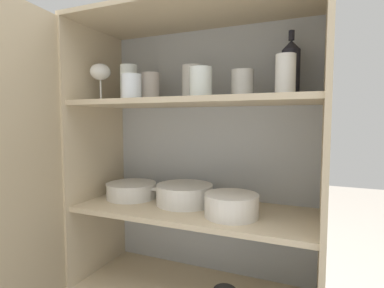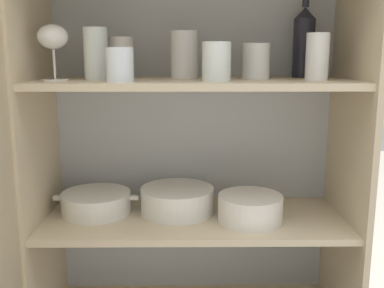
{
  "view_description": "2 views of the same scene",
  "coord_description": "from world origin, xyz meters",
  "px_view_note": "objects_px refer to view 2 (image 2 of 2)",
  "views": [
    {
      "loc": [
        0.45,
        -0.89,
        0.98
      ],
      "look_at": [
        -0.02,
        0.21,
        0.89
      ],
      "focal_mm": 28.0,
      "sensor_mm": 36.0,
      "label": 1
    },
    {
      "loc": [
        -0.02,
        -1.15,
        1.14
      ],
      "look_at": [
        -0.01,
        0.23,
        0.86
      ],
      "focal_mm": 42.0,
      "sensor_mm": 36.0,
      "label": 2
    }
  ],
  "objects_px": {
    "wine_bottle": "(304,42)",
    "casserole_dish": "(96,203)",
    "plate_stack_white": "(177,200)",
    "mixing_bowl_large": "(250,207)"
  },
  "relations": [
    {
      "from": "wine_bottle",
      "to": "casserole_dish",
      "type": "relative_size",
      "value": 0.93
    },
    {
      "from": "mixing_bowl_large",
      "to": "casserole_dish",
      "type": "bearing_deg",
      "value": 170.82
    },
    {
      "from": "mixing_bowl_large",
      "to": "wine_bottle",
      "type": "bearing_deg",
      "value": 41.55
    },
    {
      "from": "plate_stack_white",
      "to": "mixing_bowl_large",
      "type": "height_order",
      "value": "mixing_bowl_large"
    },
    {
      "from": "wine_bottle",
      "to": "plate_stack_white",
      "type": "height_order",
      "value": "wine_bottle"
    },
    {
      "from": "wine_bottle",
      "to": "mixing_bowl_large",
      "type": "bearing_deg",
      "value": -138.45
    },
    {
      "from": "wine_bottle",
      "to": "casserole_dish",
      "type": "height_order",
      "value": "wine_bottle"
    },
    {
      "from": "plate_stack_white",
      "to": "mixing_bowl_large",
      "type": "bearing_deg",
      "value": -20.13
    },
    {
      "from": "wine_bottle",
      "to": "mixing_bowl_large",
      "type": "distance_m",
      "value": 0.55
    },
    {
      "from": "plate_stack_white",
      "to": "mixing_bowl_large",
      "type": "relative_size",
      "value": 1.2
    }
  ]
}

